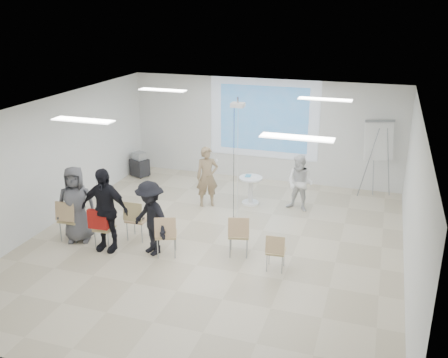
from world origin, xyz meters
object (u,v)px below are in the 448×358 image
(chair_right_far, at_px, (276,249))
(flipchart_easel, at_px, (379,141))
(chair_left_mid, at_px, (103,226))
(chair_center, at_px, (166,233))
(pedestal_table, at_px, (251,189))
(player_right, at_px, (300,180))
(audience_left, at_px, (104,204))
(player_left, at_px, (207,173))
(chair_right_inner, at_px, (239,232))
(audience_outer, at_px, (76,200))
(av_cart, at_px, (140,165))
(chair_left_inner, at_px, (136,217))
(laptop, at_px, (138,217))
(chair_far_left, at_px, (69,217))
(audience_mid, at_px, (150,213))

(chair_right_far, height_order, flipchart_easel, flipchart_easel)
(chair_left_mid, bearing_deg, chair_center, -1.71)
(pedestal_table, xyz_separation_m, player_right, (1.29, -0.02, 0.39))
(audience_left, bearing_deg, chair_left_mid, 158.91)
(player_left, distance_m, chair_right_inner, 2.89)
(audience_outer, xyz_separation_m, flipchart_easel, (6.14, 4.83, 0.60))
(av_cart, bearing_deg, player_right, 12.04)
(chair_left_inner, relative_size, chair_right_far, 1.18)
(chair_center, distance_m, laptop, 1.12)
(player_right, bearing_deg, audience_left, -123.02)
(chair_right_inner, distance_m, audience_left, 2.88)
(chair_far_left, bearing_deg, chair_right_inner, 5.41)
(audience_left, bearing_deg, player_left, 67.15)
(pedestal_table, height_order, audience_left, audience_left)
(flipchart_easel, bearing_deg, chair_right_far, -130.37)
(chair_left_inner, xyz_separation_m, flipchart_easel, (4.91, 4.44, 1.01))
(chair_left_mid, bearing_deg, player_left, 62.34)
(player_right, height_order, chair_far_left, player_right)
(pedestal_table, distance_m, audience_outer, 4.50)
(chair_right_far, bearing_deg, player_left, 126.49)
(pedestal_table, bearing_deg, flipchart_easel, 27.53)
(chair_left_inner, height_order, audience_outer, audience_outer)
(audience_left, xyz_separation_m, av_cart, (-1.54, 4.51, -0.70))
(audience_mid, xyz_separation_m, audience_outer, (-1.82, 0.05, 0.05))
(chair_left_mid, distance_m, chair_left_inner, 0.74)
(pedestal_table, relative_size, audience_mid, 0.42)
(laptop, height_order, audience_outer, audience_outer)
(chair_left_inner, height_order, chair_center, chair_left_inner)
(chair_right_far, distance_m, flipchart_easel, 5.20)
(chair_left_mid, distance_m, laptop, 0.82)
(chair_right_far, height_order, audience_left, audience_left)
(audience_left, xyz_separation_m, audience_mid, (1.00, 0.13, -0.14))
(player_right, bearing_deg, player_left, -156.46)
(chair_right_far, bearing_deg, audience_outer, 175.63)
(chair_right_far, relative_size, audience_left, 0.38)
(chair_left_mid, height_order, av_cart, chair_left_mid)
(chair_left_mid, bearing_deg, chair_right_far, -0.70)
(audience_mid, relative_size, av_cart, 2.42)
(player_left, xyz_separation_m, chair_right_far, (2.42, -2.76, -0.42))
(chair_center, bearing_deg, chair_right_inner, -2.51)
(audience_mid, bearing_deg, player_left, 115.85)
(chair_far_left, bearing_deg, pedestal_table, 43.99)
(chair_left_inner, bearing_deg, av_cart, 114.75)
(chair_right_inner, height_order, chair_right_far, chair_right_inner)
(audience_left, relative_size, audience_outer, 1.09)
(chair_left_mid, distance_m, flipchart_easel, 7.44)
(chair_far_left, xyz_separation_m, av_cart, (-0.56, 4.43, -0.22))
(player_left, bearing_deg, flipchart_easel, -2.54)
(chair_left_inner, height_order, audience_mid, audience_mid)
(chair_far_left, bearing_deg, av_cart, 95.36)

